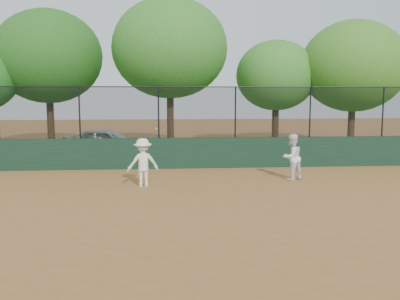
{
  "coord_description": "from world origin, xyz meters",
  "views": [
    {
      "loc": [
        -0.3,
        -11.3,
        2.92
      ],
      "look_at": [
        0.8,
        2.2,
        1.2
      ],
      "focal_mm": 40.0,
      "sensor_mm": 36.0,
      "label": 1
    }
  ],
  "objects": [
    {
      "name": "back_wall",
      "position": [
        0.0,
        6.0,
        0.6
      ],
      "size": [
        26.0,
        0.2,
        1.2
      ],
      "primitive_type": "cube",
      "color": "#193724",
      "rests_on": "ground"
    },
    {
      "name": "tree_2",
      "position": [
        0.03,
        10.94,
        5.12
      ],
      "size": [
        5.68,
        5.16,
        7.58
      ],
      "color": "#442C18",
      "rests_on": "ground"
    },
    {
      "name": "fence_assembly",
      "position": [
        -0.03,
        6.0,
        2.24
      ],
      "size": [
        26.0,
        0.06,
        2.0
      ],
      "color": "black",
      "rests_on": "back_wall"
    },
    {
      "name": "player_main",
      "position": [
        -0.97,
        2.61,
        0.76
      ],
      "size": [
        1.09,
        0.79,
        1.88
      ],
      "color": "white",
      "rests_on": "ground"
    },
    {
      "name": "grass_strip",
      "position": [
        0.0,
        12.0,
        0.0
      ],
      "size": [
        36.0,
        12.0,
        0.01
      ],
      "primitive_type": "cube",
      "color": "#325A1C",
      "rests_on": "ground"
    },
    {
      "name": "tree_3",
      "position": [
        5.67,
        12.17,
        3.86
      ],
      "size": [
        4.29,
        3.9,
        5.73
      ],
      "color": "#3F2815",
      "rests_on": "ground"
    },
    {
      "name": "player_second",
      "position": [
        4.02,
        3.33,
        0.78
      ],
      "size": [
        0.95,
        0.88,
        1.56
      ],
      "primitive_type": "imported",
      "rotation": [
        0.0,
        0.0,
        3.63
      ],
      "color": "white",
      "rests_on": "ground"
    },
    {
      "name": "tree_1",
      "position": [
        -6.09,
        12.08,
        4.77
      ],
      "size": [
        5.45,
        4.95,
        7.13
      ],
      "color": "#432B17",
      "rests_on": "ground"
    },
    {
      "name": "parked_car",
      "position": [
        -2.91,
        9.36,
        0.67
      ],
      "size": [
        4.21,
        2.45,
        1.35
      ],
      "primitive_type": "imported",
      "rotation": [
        0.0,
        0.0,
        1.34
      ],
      "color": "silver",
      "rests_on": "ground"
    },
    {
      "name": "ground",
      "position": [
        0.0,
        0.0,
        0.0
      ],
      "size": [
        80.0,
        80.0,
        0.0
      ],
      "primitive_type": "plane",
      "color": "#9C6532",
      "rests_on": "ground"
    },
    {
      "name": "tree_4",
      "position": [
        9.57,
        11.46,
        4.33
      ],
      "size": [
        5.49,
        4.99,
        6.71
      ],
      "color": "#4C321B",
      "rests_on": "ground"
    }
  ]
}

